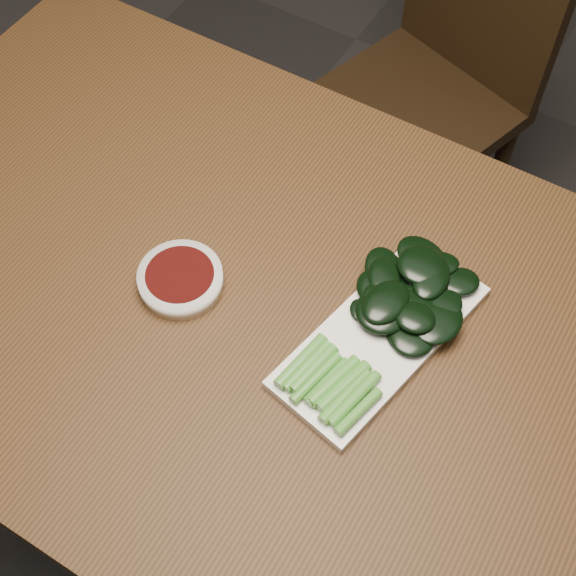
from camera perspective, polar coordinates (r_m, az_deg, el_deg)
The scene contains 6 objects.
ground at distance 1.75m, azimuth -0.12°, elevation -14.62°, with size 6.00×6.00×0.00m, color #282626.
table at distance 1.12m, azimuth -0.18°, elevation -3.95°, with size 1.40×0.80×0.75m.
chair_far at distance 1.77m, azimuth 10.58°, elevation 14.60°, with size 0.47×0.47×0.89m.
sauce_bowl at distance 1.08m, azimuth -7.65°, elevation 0.62°, with size 0.11×0.11×0.03m.
serving_plate at distance 1.04m, azimuth 6.55°, elevation -3.44°, with size 0.19×0.33×0.01m.
gai_lan at distance 1.04m, azimuth 7.47°, elevation -1.72°, with size 0.17×0.32×0.03m.
Camera 1 is at (0.28, -0.46, 1.66)m, focal length 50.00 mm.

